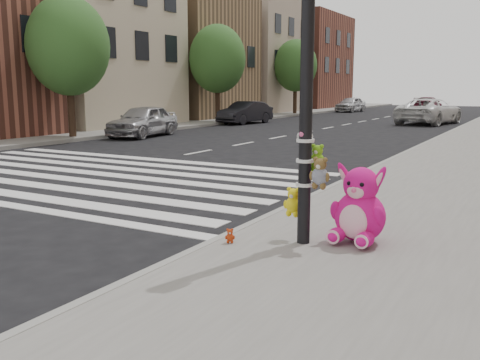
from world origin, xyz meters
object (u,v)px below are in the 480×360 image
Objects in this scene: signal_pole at (307,110)px; pink_bunny at (359,210)px; car_dark_far at (245,113)px; car_white_near at (429,111)px; red_teddy at (230,236)px; car_silver_far at (143,121)px.

signal_pole reaches higher than pink_bunny.
car_dark_far is 10.51m from car_white_near.
signal_pole is 26.12m from car_white_near.
signal_pole is at bearing 1.11° from red_teddy.
car_silver_far is at bearing 103.28° from red_teddy.
signal_pole reaches higher than car_dark_far.
car_silver_far is (-12.27, 11.68, -1.13)m from signal_pole.
car_white_near is (9.26, 4.96, 0.09)m from car_dark_far.
car_white_near is at bearing 48.52° from car_silver_far.
signal_pole reaches higher than car_silver_far.
car_white_near reaches higher than car_silver_far.
car_silver_far reaches higher than car_dark_far.
red_teddy is 24.37m from car_dark_far.
car_white_near is at bearing 34.79° from car_dark_far.
car_white_near reaches higher than pink_bunny.
car_dark_far is at bearing 37.75° from car_white_near.
pink_bunny is 17.13m from car_silver_far.
car_dark_far is (-0.14, 9.26, -0.04)m from car_silver_far.
car_dark_far is (-13.00, 20.58, 0.08)m from pink_bunny.
signal_pole is 24.37m from car_dark_far.
signal_pole is at bearing -52.75° from car_dark_far.
red_teddy is (-1.40, -0.85, -0.32)m from pink_bunny.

